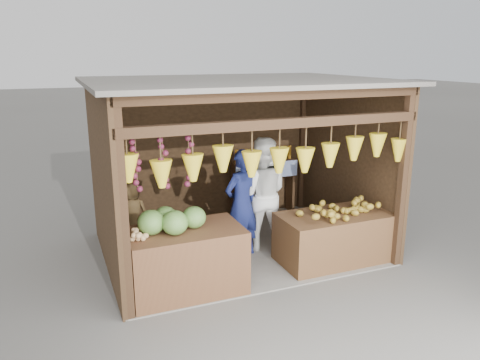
% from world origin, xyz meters
% --- Properties ---
extents(ground, '(80.00, 80.00, 0.00)m').
position_xyz_m(ground, '(0.00, 0.00, 0.00)').
color(ground, '#514F49').
rests_on(ground, ground).
extents(stall_structure, '(4.30, 3.30, 2.66)m').
position_xyz_m(stall_structure, '(-0.03, -0.04, 1.67)').
color(stall_structure, slate).
rests_on(stall_structure, ground).
extents(back_shelf, '(1.25, 0.32, 1.32)m').
position_xyz_m(back_shelf, '(1.05, 1.28, 0.87)').
color(back_shelf, '#382314').
rests_on(back_shelf, ground).
extents(counter_left, '(1.46, 0.85, 0.86)m').
position_xyz_m(counter_left, '(-1.14, -1.06, 0.43)').
color(counter_left, '#4D2C19').
rests_on(counter_left, ground).
extents(counter_right, '(1.65, 0.85, 0.74)m').
position_xyz_m(counter_right, '(1.16, -0.98, 0.37)').
color(counter_right, '#4A2F18').
rests_on(counter_right, ground).
extents(stool, '(0.31, 0.31, 0.29)m').
position_xyz_m(stool, '(-1.62, 0.07, 0.15)').
color(stool, black).
rests_on(stool, ground).
extents(man_standing, '(0.71, 0.59, 1.68)m').
position_xyz_m(man_standing, '(-0.05, -0.31, 0.84)').
color(man_standing, '#151D51').
rests_on(man_standing, ground).
extents(woman_standing, '(1.07, 0.96, 1.80)m').
position_xyz_m(woman_standing, '(0.36, -0.11, 0.90)').
color(woman_standing, white).
rests_on(woman_standing, ground).
extents(vendor_seated, '(0.54, 0.44, 0.95)m').
position_xyz_m(vendor_seated, '(-1.62, 0.07, 0.77)').
color(vendor_seated, brown).
rests_on(vendor_seated, stool).
extents(melon_pile, '(1.00, 0.50, 0.32)m').
position_xyz_m(melon_pile, '(-1.25, -1.06, 1.02)').
color(melon_pile, '#1D5516').
rests_on(melon_pile, counter_left).
extents(tanfruit_pile, '(0.34, 0.40, 0.13)m').
position_xyz_m(tanfruit_pile, '(-1.71, -1.11, 0.93)').
color(tanfruit_pile, tan).
rests_on(tanfruit_pile, counter_left).
extents(mango_pile, '(1.40, 0.64, 0.22)m').
position_xyz_m(mango_pile, '(1.19, -1.03, 0.85)').
color(mango_pile, '#B36017').
rests_on(mango_pile, counter_right).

